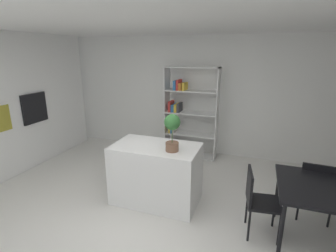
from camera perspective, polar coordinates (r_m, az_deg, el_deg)
The scene contains 10 objects.
ground_plane at distance 3.72m, azimuth -4.61°, elevation -21.24°, with size 10.03×10.03×0.00m, color silver.
ceiling_slab at distance 2.98m, azimuth -5.86°, elevation 23.67°, with size 7.28×5.87×0.06m.
back_partition at distance 5.80m, azimuth 6.99°, elevation 6.68°, with size 7.28×0.06×2.62m, color white.
built_in_oven at distance 5.73m, azimuth -27.67°, elevation 3.59°, with size 0.06×0.57×0.59m.
kitchen_island at distance 4.00m, azimuth -2.67°, elevation -10.58°, with size 1.29×0.76×0.92m, color white.
potted_plant_on_island at distance 3.51m, azimuth 0.95°, elevation -0.71°, with size 0.22×0.22×0.53m.
open_bookshelf at distance 5.61m, azimuth 3.99°, elevation 2.86°, with size 1.15×0.36×1.97m.
dining_table at distance 3.51m, azimuth 32.32°, elevation -12.75°, with size 1.10×1.00×0.78m.
dining_chair_far at distance 4.05m, azimuth 30.33°, elevation -11.50°, with size 0.47×0.43×0.87m.
dining_chair_island_side at distance 3.48m, azimuth 19.23°, elevation -14.74°, with size 0.46×0.47×0.86m.
Camera 1 is at (1.25, -2.68, 2.26)m, focal length 27.28 mm.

